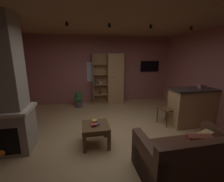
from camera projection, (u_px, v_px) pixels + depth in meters
floor at (115, 136)px, 3.80m from camera, size 5.71×5.84×0.02m
wall_back at (101, 70)px, 6.30m from camera, size 5.83×0.06×2.70m
wall_right at (223, 79)px, 4.00m from camera, size 0.06×5.84×2.70m
ceiling at (116, 18)px, 3.16m from camera, size 5.71×5.84×0.02m
window_pane_back at (94, 72)px, 6.23m from camera, size 0.57×0.01×0.78m
stone_fireplace at (1, 94)px, 2.97m from camera, size 1.04×0.77×2.70m
bookshelf_cabinet at (113, 79)px, 6.21m from camera, size 1.23×0.41×2.01m
kitchen_bar_counter at (196, 106)px, 4.32m from camera, size 1.53×0.62×1.06m
tissue_box at (201, 86)px, 4.19m from camera, size 0.13×0.13×0.11m
leather_couch at (189, 159)px, 2.50m from camera, size 1.61×0.98×0.84m
coffee_table at (96, 129)px, 3.35m from camera, size 0.58×0.61×0.47m
table_book_0 at (97, 124)px, 3.34m from camera, size 0.15×0.12×0.03m
table_book_1 at (94, 125)px, 3.25m from camera, size 0.14×0.12×0.03m
table_book_2 at (95, 121)px, 3.37m from camera, size 0.13×0.13×0.03m
dining_chair at (169, 106)px, 4.38m from camera, size 0.53×0.53×0.92m
potted_floor_plant at (78, 99)px, 5.82m from camera, size 0.30×0.30×0.60m
wall_mounted_tv at (150, 66)px, 6.60m from camera, size 0.82×0.06×0.46m
track_light_spot_0 at (18, 22)px, 3.16m from camera, size 0.07×0.07×0.09m
track_light_spot_1 at (67, 24)px, 3.41m from camera, size 0.07×0.07×0.09m
track_light_spot_2 at (109, 26)px, 3.58m from camera, size 0.07×0.07×0.09m
track_light_spot_3 at (151, 27)px, 3.71m from camera, size 0.07×0.07×0.09m
track_light_spot_4 at (191, 28)px, 3.93m from camera, size 0.07×0.07×0.09m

